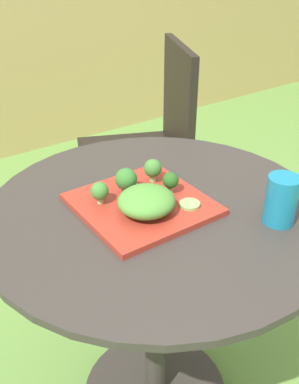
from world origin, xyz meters
TOP-DOWN VIEW (x-y plane):
  - patio_table at (0.00, 0.00)m, footprint 0.81×0.81m
  - patio_chair at (0.49, 0.70)m, footprint 0.58×0.58m
  - salad_plate at (-0.03, 0.02)m, footprint 0.29×0.29m
  - drinking_glass at (0.19, -0.20)m, footprint 0.07×0.07m
  - fork at (-0.01, 0.06)m, footprint 0.07×0.15m
  - lettuce_mound at (-0.05, -0.02)m, footprint 0.13×0.13m
  - broccoli_floret_0 at (-0.04, 0.08)m, footprint 0.05×0.05m
  - broccoli_floret_1 at (0.05, 0.09)m, footprint 0.05×0.05m
  - broccoli_floret_2 at (-0.11, 0.07)m, footprint 0.04×0.04m
  - broccoli_floret_3 at (0.05, 0.01)m, footprint 0.04×0.04m
  - cucumber_slice_0 at (0.05, -0.06)m, footprint 0.05×0.05m

SIDE VIEW (x-z plane):
  - patio_table at x=0.00m, z-range 0.07..0.79m
  - patio_chair at x=0.49m, z-range 0.08..0.98m
  - salad_plate at x=-0.03m, z-range 0.72..0.73m
  - fork at x=-0.01m, z-range 0.73..0.74m
  - cucumber_slice_0 at x=0.05m, z-range 0.73..0.74m
  - lettuce_mound at x=-0.05m, z-range 0.73..0.79m
  - broccoli_floret_2 at x=-0.11m, z-range 0.74..0.79m
  - broccoli_floret_3 at x=0.05m, z-range 0.74..0.79m
  - broccoli_floret_0 at x=-0.04m, z-range 0.74..0.80m
  - drinking_glass at x=0.19m, z-range 0.71..0.82m
  - broccoli_floret_1 at x=0.05m, z-range 0.74..0.80m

